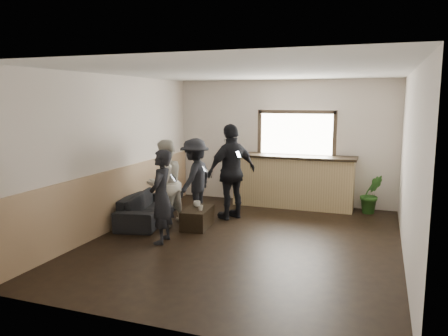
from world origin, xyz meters
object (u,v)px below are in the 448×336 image
at_px(person_b, 165,183).
at_px(person_d, 232,172).
at_px(coffee_table, 197,218).
at_px(potted_plant, 371,194).
at_px(bar_counter, 293,178).
at_px(sofa, 147,207).
at_px(person_a, 161,197).
at_px(cup_a, 197,204).
at_px(cup_b, 200,208).
at_px(person_c, 195,178).

distance_m(person_b, person_d, 1.37).
relative_size(coffee_table, potted_plant, 0.98).
xyz_separation_m(bar_counter, coffee_table, (-1.36, -2.20, -0.46)).
bearing_deg(sofa, person_b, -120.88).
height_order(person_a, person_d, person_d).
height_order(bar_counter, cup_a, bar_counter).
bearing_deg(cup_a, person_d, 54.67).
height_order(sofa, potted_plant, potted_plant).
xyz_separation_m(coffee_table, cup_b, (0.11, -0.12, 0.23)).
xyz_separation_m(sofa, person_d, (1.49, 0.76, 0.68)).
bearing_deg(bar_counter, coffee_table, -121.68).
height_order(person_b, person_d, person_d).
xyz_separation_m(potted_plant, person_a, (-3.22, -3.17, 0.37)).
height_order(bar_counter, person_b, bar_counter).
bearing_deg(cup_b, person_b, 179.43).
relative_size(cup_b, potted_plant, 0.13).
bearing_deg(cup_a, person_b, -154.59).
distance_m(person_a, person_b, 0.98).
bearing_deg(person_a, sofa, -149.44).
bearing_deg(bar_counter, cup_b, -118.23).
xyz_separation_m(coffee_table, person_d, (0.40, 0.81, 0.77)).
relative_size(coffee_table, person_a, 0.51).
bearing_deg(bar_counter, person_d, -124.50).
distance_m(sofa, cup_a, 1.03).
bearing_deg(person_b, cup_b, 109.66).
height_order(bar_counter, potted_plant, bar_counter).
xyz_separation_m(potted_plant, person_d, (-2.61, -1.35, 0.54)).
bearing_deg(cup_a, cup_b, -55.08).
height_order(cup_a, person_c, person_c).
xyz_separation_m(cup_b, person_a, (-0.32, -0.89, 0.37)).
bearing_deg(potted_plant, person_c, -155.24).
distance_m(cup_a, person_d, 0.98).
height_order(potted_plant, person_b, person_b).
height_order(coffee_table, person_d, person_d).
relative_size(bar_counter, cup_b, 26.22).
bearing_deg(person_d, potted_plant, 152.84).
bearing_deg(coffee_table, person_d, 63.62).
bearing_deg(sofa, potted_plant, -75.11).
xyz_separation_m(bar_counter, person_d, (-0.96, -1.40, 0.31)).
bearing_deg(potted_plant, cup_a, -146.85).
bearing_deg(person_c, potted_plant, 118.91).
relative_size(person_a, person_c, 0.97).
bearing_deg(coffee_table, bar_counter, 58.32).
distance_m(cup_a, person_a, 1.22).
xyz_separation_m(person_a, person_c, (-0.11, 1.63, 0.02)).
bearing_deg(potted_plant, cup_b, -141.87).
xyz_separation_m(coffee_table, cup_a, (-0.07, 0.14, 0.23)).
xyz_separation_m(person_a, person_d, (0.61, 1.82, 0.17)).
distance_m(bar_counter, person_b, 3.04).
height_order(sofa, person_b, person_b).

